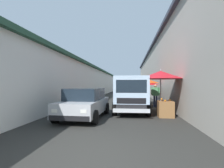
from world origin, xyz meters
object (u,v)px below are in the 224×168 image
at_px(fruit_stall_far_right, 161,81).
at_px(vendor_by_crates, 155,94).
at_px(fruit_stall_near_right, 145,85).
at_px(vendor_in_shade, 134,91).
at_px(delivery_truck, 131,95).
at_px(fruit_stall_near_left, 142,84).
at_px(hatchback_car, 85,103).

xyz_separation_m(fruit_stall_far_right, vendor_by_crates, (3.79, -0.23, -0.87)).
distance_m(fruit_stall_near_right, vendor_by_crates, 1.55).
relative_size(fruit_stall_near_right, vendor_in_shade, 1.35).
bearing_deg(delivery_truck, vendor_in_shade, -2.16).
height_order(vendor_by_crates, vendor_in_shade, vendor_by_crates).
bearing_deg(vendor_by_crates, fruit_stall_near_right, 28.37).
height_order(fruit_stall_far_right, vendor_by_crates, fruit_stall_far_right).
xyz_separation_m(fruit_stall_near_left, delivery_truck, (-1.80, 0.70, -0.61)).
bearing_deg(vendor_in_shade, fruit_stall_far_right, -173.29).
relative_size(hatchback_car, vendor_in_shade, 2.45).
height_order(fruit_stall_near_left, hatchback_car, fruit_stall_near_left).
xyz_separation_m(fruit_stall_far_right, vendor_in_shade, (10.22, 1.20, -0.89)).
relative_size(fruit_stall_far_right, delivery_truck, 0.49).
bearing_deg(vendor_in_shade, delivery_truck, 177.84).
bearing_deg(hatchback_car, vendor_by_crates, -41.78).
relative_size(fruit_stall_near_right, hatchback_car, 0.55).
bearing_deg(fruit_stall_near_left, vendor_by_crates, -38.07).
distance_m(fruit_stall_near_right, delivery_truck, 4.61).
distance_m(fruit_stall_near_left, delivery_truck, 2.02).
relative_size(fruit_stall_far_right, hatchback_car, 0.61).
distance_m(fruit_stall_near_right, vendor_in_shade, 5.30).
bearing_deg(fruit_stall_near_left, vendor_in_shade, 2.44).
height_order(fruit_stall_near_right, hatchback_car, fruit_stall_near_right).
relative_size(fruit_stall_near_left, vendor_by_crates, 1.45).
bearing_deg(delivery_truck, fruit_stall_far_right, -110.64).
height_order(fruit_stall_near_right, vendor_by_crates, fruit_stall_near_right).
bearing_deg(hatchback_car, delivery_truck, -59.08).
bearing_deg(fruit_stall_near_left, fruit_stall_far_right, -159.99).
height_order(delivery_truck, vendor_by_crates, delivery_truck).
bearing_deg(fruit_stall_far_right, fruit_stall_near_right, 5.00).
bearing_deg(fruit_stall_near_right, fruit_stall_far_right, -175.00).
bearing_deg(vendor_in_shade, vendor_by_crates, -167.47).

